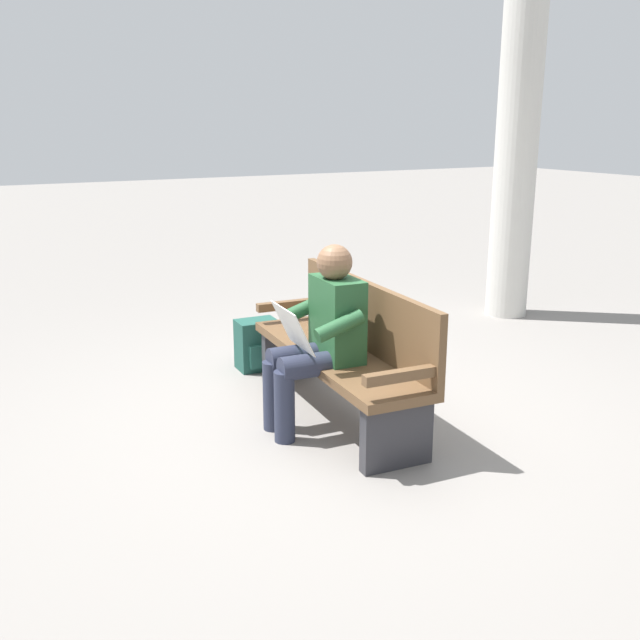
{
  "coord_description": "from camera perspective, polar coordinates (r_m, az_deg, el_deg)",
  "views": [
    {
      "loc": [
        -3.9,
        2.24,
        1.91
      ],
      "look_at": [
        -0.06,
        0.15,
        0.7
      ],
      "focal_mm": 40.83,
      "sensor_mm": 36.0,
      "label": 1
    }
  ],
  "objects": [
    {
      "name": "backpack",
      "position": [
        5.75,
        -4.93,
        -1.97
      ],
      "size": [
        0.28,
        0.32,
        0.4
      ],
      "rotation": [
        0.0,
        0.0,
        1.51
      ],
      "color": "#1E4C42",
      "rests_on": "ground"
    },
    {
      "name": "bench_near",
      "position": [
        4.76,
        2.05,
        -2.32
      ],
      "size": [
        1.83,
        0.62,
        0.9
      ],
      "rotation": [
        0.0,
        0.0,
        -0.08
      ],
      "color": "brown",
      "rests_on": "ground"
    },
    {
      "name": "person_seated",
      "position": [
        4.51,
        0.06,
        -1.05
      ],
      "size": [
        0.59,
        0.59,
        1.18
      ],
      "rotation": [
        0.0,
        0.0,
        -0.08
      ],
      "color": "#23512D",
      "rests_on": "ground"
    },
    {
      "name": "ground_plane",
      "position": [
        4.89,
        1.24,
        -7.55
      ],
      "size": [
        40.0,
        40.0,
        0.0
      ],
      "primitive_type": "plane",
      "color": "gray"
    },
    {
      "name": "support_pillar",
      "position": [
        7.4,
        15.32,
        15.38
      ],
      "size": [
        0.41,
        0.41,
        3.94
      ],
      "primitive_type": "cylinder",
      "color": "beige",
      "rests_on": "ground"
    }
  ]
}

